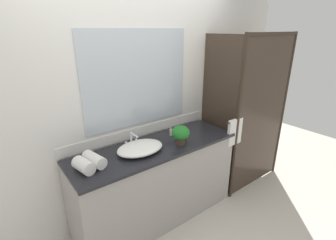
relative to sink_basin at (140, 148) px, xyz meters
The scene contains 11 objects.
ground_plane 0.96m from the sink_basin, ahead, with size 8.00×8.00×0.00m, color beige.
wall_back_with_mirror 0.55m from the sink_basin, 60.59° to the left, with size 4.40×0.06×2.60m.
vanity_cabinet 0.53m from the sink_basin, ahead, with size 1.80×0.58×0.90m.
shower_enclosure 1.49m from the sink_basin, ahead, with size 1.20×0.59×2.00m.
sink_basin is the anchor object (origin of this frame).
faucet 0.16m from the sink_basin, 90.00° to the left, with size 0.17×0.15×0.15m.
potted_plant 0.44m from the sink_basin, 14.55° to the right, with size 0.19×0.19×0.20m.
amenity_bottle_lotion 0.59m from the sink_basin, ahead, with size 0.03×0.03×0.10m.
amenity_bottle_conditioner 0.50m from the sink_basin, 15.32° to the left, with size 0.03×0.03×0.09m.
rolled_towel_near_edge 0.56m from the sink_basin, behind, with size 0.11×0.11×0.20m, color white.
rolled_towel_middle 0.45m from the sink_basin, behind, with size 0.11×0.11×0.23m, color white.
Camera 1 is at (-1.29, -1.89, 2.03)m, focal length 26.35 mm.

